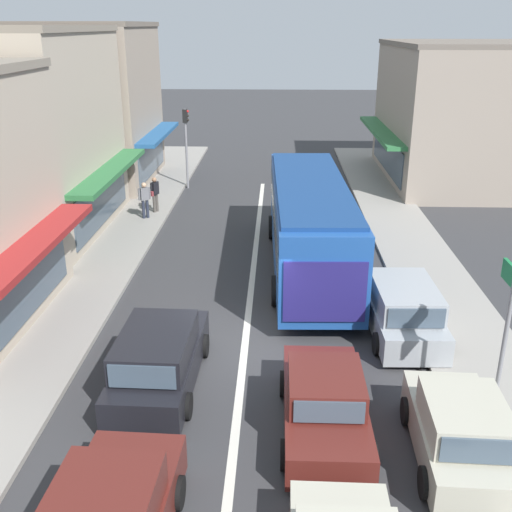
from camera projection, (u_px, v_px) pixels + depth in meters
ground_plane at (245, 345)px, 16.53m from camera, size 140.00×140.00×0.00m
lane_centre_line at (251, 286)px, 20.26m from camera, size 0.20×28.00×0.01m
sidewalk_left at (72, 260)px, 22.34m from camera, size 5.20×44.00×0.14m
kerb_right at (423, 265)px, 21.88m from camera, size 2.80×44.00×0.12m
shopfront_mid_block at (5, 135)px, 24.06m from camera, size 8.51×9.06×8.27m
shopfront_far_end at (75, 105)px, 32.34m from camera, size 9.04×8.03×8.43m
building_right_far at (472, 113)px, 32.93m from camera, size 9.97×11.32×7.46m
city_bus at (310, 220)px, 21.01m from camera, size 2.99×10.93×3.23m
sedan_behind_bus_mid at (324, 404)px, 12.86m from camera, size 1.91×4.21×1.47m
wagon_behind_bus_near at (159, 359)px, 14.42m from camera, size 2.03×4.54×1.58m
parked_hatchback_kerb_front at (460, 432)px, 11.89m from camera, size 1.93×3.76×1.54m
parked_wagon_kerb_second at (402, 309)px, 16.98m from camera, size 2.03×4.54×1.58m
traffic_light_downstreet at (186, 135)px, 31.42m from camera, size 0.33×0.24×4.20m
directional_road_sign at (511, 306)px, 12.73m from camera, size 0.10×1.40×3.60m
pedestrian_with_handbag_near at (155, 192)px, 27.53m from camera, size 0.44×0.64×1.63m
pedestrian_browsing_midblock at (145, 198)px, 26.64m from camera, size 0.51×0.37×1.63m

